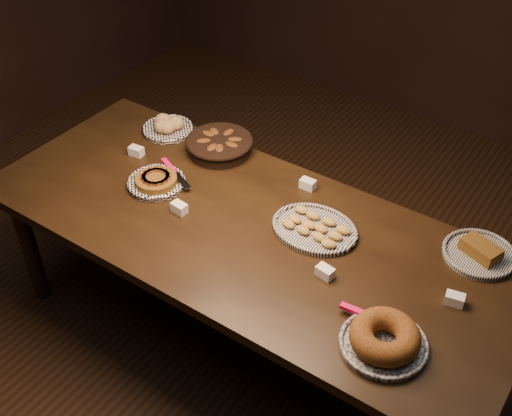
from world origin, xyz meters
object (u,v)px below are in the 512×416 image
Objects in this scene: apple_tart_plate at (157,181)px; bundt_cake_plate at (384,339)px; buffet_table at (246,238)px; madeleine_platter at (315,228)px.

bundt_cake_plate is at bearing -14.85° from apple_tart_plate.
bundt_cake_plate is at bearing -18.49° from buffet_table.
madeleine_platter is 0.64m from bundt_cake_plate.
apple_tart_plate is (-0.51, -0.00, 0.09)m from buffet_table.
bundt_cake_plate is (0.77, -0.26, 0.12)m from buffet_table.
madeleine_platter is (0.77, 0.13, -0.00)m from apple_tart_plate.
madeleine_platter is at bearing 26.80° from buffet_table.
bundt_cake_plate is (0.51, -0.39, 0.02)m from madeleine_platter.
buffet_table is 0.82m from bundt_cake_plate.
madeleine_platter is 1.02× the size of bundt_cake_plate.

